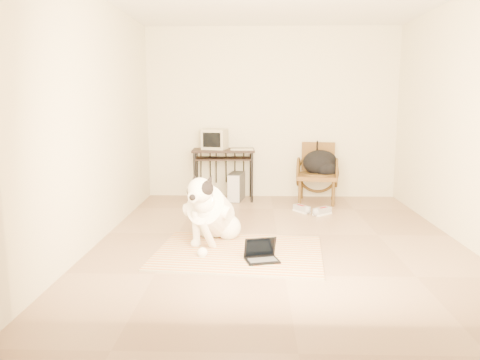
{
  "coord_description": "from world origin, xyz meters",
  "views": [
    {
      "loc": [
        -0.28,
        -5.32,
        1.54
      ],
      "look_at": [
        -0.43,
        -0.36,
        0.71
      ],
      "focal_mm": 35.0,
      "sensor_mm": 36.0,
      "label": 1
    }
  ],
  "objects_px": {
    "laptop": "(261,255)",
    "backpack": "(321,164)",
    "computer_desk": "(223,157)",
    "rattan_chair": "(317,173)",
    "dog": "(211,213)",
    "crt_monitor": "(215,139)",
    "pc_tower": "(236,187)"
  },
  "relations": [
    {
      "from": "crt_monitor",
      "to": "backpack",
      "type": "relative_size",
      "value": 0.78
    },
    {
      "from": "dog",
      "to": "backpack",
      "type": "height_order",
      "value": "dog"
    },
    {
      "from": "dog",
      "to": "laptop",
      "type": "height_order",
      "value": "dog"
    },
    {
      "from": "dog",
      "to": "laptop",
      "type": "relative_size",
      "value": 3.19
    },
    {
      "from": "laptop",
      "to": "backpack",
      "type": "distance_m",
      "value": 2.98
    },
    {
      "from": "crt_monitor",
      "to": "rattan_chair",
      "type": "xyz_separation_m",
      "value": [
        1.59,
        -0.13,
        -0.5
      ]
    },
    {
      "from": "computer_desk",
      "to": "dog",
      "type": "bearing_deg",
      "value": -89.72
    },
    {
      "from": "dog",
      "to": "pc_tower",
      "type": "height_order",
      "value": "dog"
    },
    {
      "from": "computer_desk",
      "to": "crt_monitor",
      "type": "bearing_deg",
      "value": 165.79
    },
    {
      "from": "dog",
      "to": "backpack",
      "type": "xyz_separation_m",
      "value": [
        1.5,
        2.16,
        0.27
      ]
    },
    {
      "from": "laptop",
      "to": "pc_tower",
      "type": "xyz_separation_m",
      "value": [
        -0.35,
        2.87,
        0.14
      ]
    },
    {
      "from": "laptop",
      "to": "crt_monitor",
      "type": "relative_size",
      "value": 0.87
    },
    {
      "from": "crt_monitor",
      "to": "pc_tower",
      "type": "bearing_deg",
      "value": -11.44
    },
    {
      "from": "rattan_chair",
      "to": "dog",
      "type": "bearing_deg",
      "value": -123.34
    },
    {
      "from": "crt_monitor",
      "to": "backpack",
      "type": "distance_m",
      "value": 1.69
    },
    {
      "from": "laptop",
      "to": "computer_desk",
      "type": "xyz_separation_m",
      "value": [
        -0.55,
        2.91,
        0.61
      ]
    },
    {
      "from": "rattan_chair",
      "to": "backpack",
      "type": "height_order",
      "value": "rattan_chair"
    },
    {
      "from": "crt_monitor",
      "to": "pc_tower",
      "type": "height_order",
      "value": "crt_monitor"
    },
    {
      "from": "dog",
      "to": "crt_monitor",
      "type": "bearing_deg",
      "value": 93.61
    },
    {
      "from": "dog",
      "to": "crt_monitor",
      "type": "xyz_separation_m",
      "value": [
        -0.15,
        2.33,
        0.63
      ]
    },
    {
      "from": "crt_monitor",
      "to": "backpack",
      "type": "height_order",
      "value": "crt_monitor"
    },
    {
      "from": "crt_monitor",
      "to": "pc_tower",
      "type": "distance_m",
      "value": 0.82
    },
    {
      "from": "laptop",
      "to": "rattan_chair",
      "type": "distance_m",
      "value": 2.98
    },
    {
      "from": "pc_tower",
      "to": "backpack",
      "type": "bearing_deg",
      "value": -4.6
    },
    {
      "from": "laptop",
      "to": "computer_desk",
      "type": "relative_size",
      "value": 0.37
    },
    {
      "from": "laptop",
      "to": "backpack",
      "type": "bearing_deg",
      "value": 70.93
    },
    {
      "from": "computer_desk",
      "to": "backpack",
      "type": "xyz_separation_m",
      "value": [
        1.51,
        -0.14,
        -0.09
      ]
    },
    {
      "from": "computer_desk",
      "to": "rattan_chair",
      "type": "relative_size",
      "value": 1.08
    },
    {
      "from": "backpack",
      "to": "computer_desk",
      "type": "bearing_deg",
      "value": 174.73
    },
    {
      "from": "computer_desk",
      "to": "backpack",
      "type": "distance_m",
      "value": 1.52
    },
    {
      "from": "laptop",
      "to": "computer_desk",
      "type": "distance_m",
      "value": 3.02
    },
    {
      "from": "laptop",
      "to": "crt_monitor",
      "type": "bearing_deg",
      "value": 103.14
    }
  ]
}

